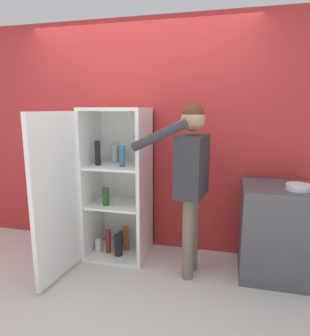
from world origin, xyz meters
TOP-DOWN VIEW (x-y plane):
  - ground_plane at (0.00, 0.00)m, footprint 12.00×12.00m
  - wall_back at (0.00, 0.98)m, footprint 7.00×0.06m
  - refrigerator at (-0.25, 0.55)m, footprint 0.75×1.21m
  - person at (0.65, 0.42)m, footprint 0.68×0.55m
  - counter at (1.45, 0.61)m, footprint 0.65×0.64m
  - bowl at (1.60, 0.51)m, footprint 0.21×0.21m

SIDE VIEW (x-z plane):
  - ground_plane at x=0.00m, z-range 0.00..0.00m
  - counter at x=1.45m, z-range 0.00..0.89m
  - refrigerator at x=-0.25m, z-range -0.02..1.59m
  - bowl at x=1.60m, z-range 0.89..0.94m
  - person at x=0.65m, z-range 0.23..1.87m
  - wall_back at x=0.00m, z-range 0.00..2.55m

